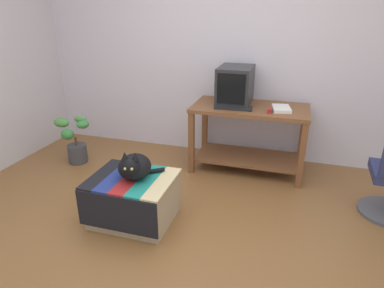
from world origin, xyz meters
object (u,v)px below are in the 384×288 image
(keyboard, at_px, (233,108))
(tv_monitor, at_px, (235,86))
(book, at_px, (281,109))
(potted_plant, at_px, (75,142))
(ottoman_with_blanket, at_px, (133,199))
(desk, at_px, (249,127))
(cat, at_px, (134,166))
(stapler, at_px, (270,110))

(keyboard, bearing_deg, tv_monitor, 94.20)
(tv_monitor, relative_size, book, 1.88)
(tv_monitor, height_order, potted_plant, tv_monitor)
(ottoman_with_blanket, bearing_deg, desk, 58.60)
(potted_plant, bearing_deg, ottoman_with_blanket, -36.30)
(desk, distance_m, cat, 1.53)
(book, bearing_deg, desk, 161.30)
(book, distance_m, potted_plant, 2.42)
(tv_monitor, relative_size, keyboard, 1.25)
(desk, xyz_separation_m, stapler, (0.22, -0.16, 0.26))
(cat, height_order, stapler, stapler)
(desk, relative_size, keyboard, 3.14)
(potted_plant, bearing_deg, book, 9.44)
(book, bearing_deg, keyboard, -179.09)
(potted_plant, bearing_deg, tv_monitor, 16.09)
(tv_monitor, relative_size, ottoman_with_blanket, 0.71)
(book, bearing_deg, cat, -141.17)
(keyboard, relative_size, book, 1.51)
(cat, bearing_deg, stapler, 37.28)
(book, xyz_separation_m, potted_plant, (-2.34, -0.39, -0.51))
(desk, bearing_deg, book, -8.40)
(keyboard, relative_size, cat, 1.02)
(desk, height_order, cat, desk)
(tv_monitor, xyz_separation_m, stapler, (0.41, -0.25, -0.18))
(desk, relative_size, tv_monitor, 2.51)
(desk, distance_m, stapler, 0.38)
(desk, height_order, book, book)
(desk, distance_m, book, 0.42)
(potted_plant, relative_size, stapler, 5.09)
(cat, xyz_separation_m, potted_plant, (-1.23, 0.88, -0.27))
(ottoman_with_blanket, distance_m, potted_plant, 1.49)
(book, relative_size, ottoman_with_blanket, 0.38)
(keyboard, distance_m, book, 0.50)
(desk, xyz_separation_m, tv_monitor, (-0.19, 0.09, 0.44))
(cat, distance_m, stapler, 1.54)
(ottoman_with_blanket, bearing_deg, potted_plant, 143.70)
(tv_monitor, distance_m, stapler, 0.51)
(keyboard, bearing_deg, cat, -120.84)
(keyboard, bearing_deg, stapler, -5.73)
(tv_monitor, height_order, cat, tv_monitor)
(book, xyz_separation_m, stapler, (-0.11, -0.11, 0.00))
(keyboard, distance_m, cat, 1.34)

